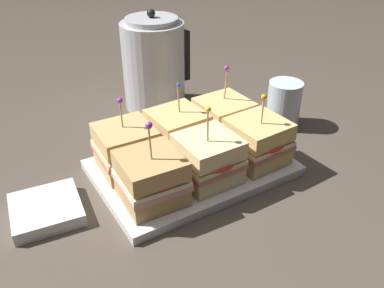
{
  "coord_description": "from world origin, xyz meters",
  "views": [
    {
      "loc": [
        -0.35,
        -0.57,
        0.48
      ],
      "look_at": [
        0.0,
        0.0,
        0.06
      ],
      "focal_mm": 38.0,
      "sensor_mm": 36.0,
      "label": 1
    }
  ],
  "objects_px": {
    "napkin_stack": "(46,210)",
    "sandwich_back_left": "(126,148)",
    "drinking_glass": "(284,104)",
    "sandwich_back_center": "(178,132)",
    "kettle_steel": "(154,64)",
    "sandwich_front_right": "(258,141)",
    "sandwich_back_right": "(224,118)",
    "sandwich_front_left": "(151,178)",
    "serving_platter": "(192,167)",
    "sandwich_front_center": "(207,159)"
  },
  "relations": [
    {
      "from": "napkin_stack",
      "to": "sandwich_back_left",
      "type": "bearing_deg",
      "value": 12.03
    },
    {
      "from": "drinking_glass",
      "to": "napkin_stack",
      "type": "xyz_separation_m",
      "value": [
        -0.57,
        -0.03,
        -0.04
      ]
    },
    {
      "from": "sandwich_back_center",
      "to": "kettle_steel",
      "type": "relative_size",
      "value": 0.61
    },
    {
      "from": "sandwich_front_right",
      "to": "sandwich_back_left",
      "type": "xyz_separation_m",
      "value": [
        -0.23,
        0.11,
        -0.0
      ]
    },
    {
      "from": "sandwich_front_right",
      "to": "drinking_glass",
      "type": "bearing_deg",
      "value": 32.84
    },
    {
      "from": "sandwich_front_right",
      "to": "sandwich_back_right",
      "type": "xyz_separation_m",
      "value": [
        -0.0,
        0.12,
        -0.0
      ]
    },
    {
      "from": "napkin_stack",
      "to": "drinking_glass",
      "type": "bearing_deg",
      "value": 3.37
    },
    {
      "from": "sandwich_back_left",
      "to": "sandwich_front_left",
      "type": "bearing_deg",
      "value": -90.98
    },
    {
      "from": "serving_platter",
      "to": "drinking_glass",
      "type": "relative_size",
      "value": 3.42
    },
    {
      "from": "sandwich_front_center",
      "to": "serving_platter",
      "type": "bearing_deg",
      "value": 87.47
    },
    {
      "from": "sandwich_back_right",
      "to": "drinking_glass",
      "type": "relative_size",
      "value": 1.46
    },
    {
      "from": "drinking_glass",
      "to": "napkin_stack",
      "type": "distance_m",
      "value": 0.57
    },
    {
      "from": "sandwich_back_center",
      "to": "kettle_steel",
      "type": "xyz_separation_m",
      "value": [
        0.07,
        0.25,
        0.05
      ]
    },
    {
      "from": "sandwich_front_left",
      "to": "napkin_stack",
      "type": "bearing_deg",
      "value": 155.68
    },
    {
      "from": "sandwich_back_center",
      "to": "sandwich_back_right",
      "type": "distance_m",
      "value": 0.12
    },
    {
      "from": "napkin_stack",
      "to": "serving_platter",
      "type": "bearing_deg",
      "value": -3.97
    },
    {
      "from": "sandwich_back_center",
      "to": "napkin_stack",
      "type": "distance_m",
      "value": 0.29
    },
    {
      "from": "sandwich_front_center",
      "to": "napkin_stack",
      "type": "distance_m",
      "value": 0.3
    },
    {
      "from": "sandwich_front_right",
      "to": "sandwich_back_center",
      "type": "relative_size",
      "value": 0.99
    },
    {
      "from": "kettle_steel",
      "to": "sandwich_back_center",
      "type": "bearing_deg",
      "value": -106.72
    },
    {
      "from": "sandwich_back_center",
      "to": "drinking_glass",
      "type": "bearing_deg",
      "value": -0.75
    },
    {
      "from": "serving_platter",
      "to": "sandwich_front_left",
      "type": "relative_size",
      "value": 2.38
    },
    {
      "from": "sandwich_back_left",
      "to": "napkin_stack",
      "type": "relative_size",
      "value": 1.16
    },
    {
      "from": "sandwich_front_right",
      "to": "drinking_glass",
      "type": "relative_size",
      "value": 1.36
    },
    {
      "from": "sandwich_front_left",
      "to": "drinking_glass",
      "type": "relative_size",
      "value": 1.44
    },
    {
      "from": "napkin_stack",
      "to": "sandwich_front_center",
      "type": "bearing_deg",
      "value": -15.15
    },
    {
      "from": "serving_platter",
      "to": "sandwich_front_right",
      "type": "xyz_separation_m",
      "value": [
        0.12,
        -0.06,
        0.05
      ]
    },
    {
      "from": "sandwich_front_right",
      "to": "napkin_stack",
      "type": "relative_size",
      "value": 1.16
    },
    {
      "from": "sandwich_front_left",
      "to": "sandwich_front_center",
      "type": "height_order",
      "value": "sandwich_front_left"
    },
    {
      "from": "sandwich_front_center",
      "to": "kettle_steel",
      "type": "height_order",
      "value": "kettle_steel"
    },
    {
      "from": "sandwich_back_left",
      "to": "sandwich_back_center",
      "type": "relative_size",
      "value": 0.98
    },
    {
      "from": "sandwich_back_center",
      "to": "kettle_steel",
      "type": "height_order",
      "value": "kettle_steel"
    },
    {
      "from": "sandwich_back_right",
      "to": "napkin_stack",
      "type": "bearing_deg",
      "value": -174.34
    },
    {
      "from": "sandwich_front_center",
      "to": "napkin_stack",
      "type": "bearing_deg",
      "value": 164.85
    },
    {
      "from": "serving_platter",
      "to": "sandwich_front_center",
      "type": "height_order",
      "value": "sandwich_front_center"
    },
    {
      "from": "sandwich_front_left",
      "to": "sandwich_back_right",
      "type": "xyz_separation_m",
      "value": [
        0.23,
        0.12,
        -0.0
      ]
    },
    {
      "from": "drinking_glass",
      "to": "serving_platter",
      "type": "bearing_deg",
      "value": -169.46
    },
    {
      "from": "sandwich_front_left",
      "to": "sandwich_front_right",
      "type": "xyz_separation_m",
      "value": [
        0.23,
        0.0,
        -0.0
      ]
    },
    {
      "from": "sandwich_back_right",
      "to": "kettle_steel",
      "type": "height_order",
      "value": "kettle_steel"
    },
    {
      "from": "sandwich_back_center",
      "to": "sandwich_back_left",
      "type": "bearing_deg",
      "value": -179.45
    },
    {
      "from": "kettle_steel",
      "to": "drinking_glass",
      "type": "distance_m",
      "value": 0.33
    },
    {
      "from": "sandwich_front_left",
      "to": "sandwich_front_center",
      "type": "relative_size",
      "value": 1.01
    },
    {
      "from": "sandwich_front_center",
      "to": "sandwich_back_left",
      "type": "bearing_deg",
      "value": 134.82
    },
    {
      "from": "sandwich_front_right",
      "to": "kettle_steel",
      "type": "distance_m",
      "value": 0.37
    },
    {
      "from": "sandwich_front_left",
      "to": "drinking_glass",
      "type": "distance_m",
      "value": 0.42
    },
    {
      "from": "sandwich_front_left",
      "to": "sandwich_back_left",
      "type": "xyz_separation_m",
      "value": [
        0.0,
        0.11,
        -0.0
      ]
    },
    {
      "from": "sandwich_front_left",
      "to": "sandwich_front_right",
      "type": "distance_m",
      "value": 0.23
    },
    {
      "from": "sandwich_front_left",
      "to": "sandwich_back_right",
      "type": "relative_size",
      "value": 0.98
    },
    {
      "from": "sandwich_front_center",
      "to": "sandwich_back_right",
      "type": "relative_size",
      "value": 0.98
    },
    {
      "from": "sandwich_front_right",
      "to": "sandwich_back_center",
      "type": "xyz_separation_m",
      "value": [
        -0.12,
        0.11,
        -0.0
      ]
    }
  ]
}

